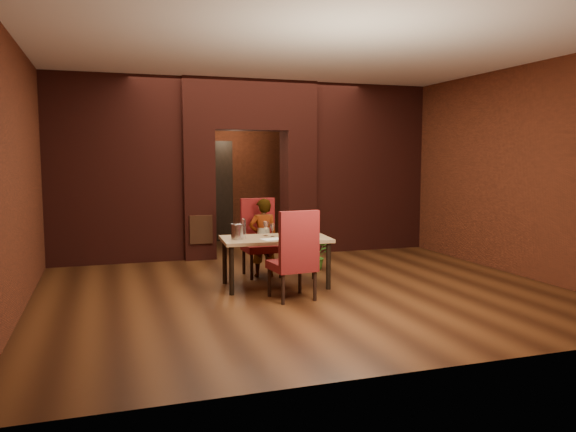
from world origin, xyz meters
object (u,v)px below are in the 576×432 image
at_px(person_seated, 263,238).
at_px(chair_near, 292,254).
at_px(wine_glass_a, 266,229).
at_px(potted_plant, 316,256).
at_px(wine_bucket, 237,232).
at_px(chair_far, 262,238).
at_px(wine_glass_b, 272,230).
at_px(dining_table, 275,262).
at_px(wine_glass_c, 283,229).
at_px(water_bottle, 244,228).

bearing_deg(person_seated, chair_near, 94.49).
bearing_deg(wine_glass_a, potted_plant, 36.37).
bearing_deg(chair_near, wine_bucket, -58.74).
bearing_deg(wine_glass_a, chair_far, 80.65).
bearing_deg(wine_glass_b, wine_glass_a, 126.88).
bearing_deg(wine_bucket, person_seated, 51.12).
bearing_deg(dining_table, wine_glass_c, 11.60).
distance_m(dining_table, wine_glass_c, 0.48).
relative_size(chair_near, wine_glass_c, 5.07).
height_order(dining_table, wine_bucket, wine_bucket).
distance_m(chair_far, wine_glass_c, 0.76).
relative_size(dining_table, potted_plant, 3.43).
bearing_deg(dining_table, potted_plant, 48.77).
relative_size(chair_near, wine_bucket, 5.58).
height_order(dining_table, chair_far, chair_far).
height_order(person_seated, wine_glass_b, person_seated).
height_order(dining_table, wine_glass_c, wine_glass_c).
relative_size(dining_table, person_seated, 1.24).
bearing_deg(water_bottle, potted_plant, 33.25).
height_order(chair_far, wine_glass_a, chair_far).
distance_m(dining_table, wine_glass_b, 0.45).
distance_m(chair_near, person_seated, 1.42).
bearing_deg(wine_glass_a, chair_near, -84.74).
bearing_deg(dining_table, wine_bucket, -174.78).
relative_size(water_bottle, potted_plant, 0.65).
relative_size(chair_far, person_seated, 0.99).
height_order(wine_bucket, potted_plant, wine_bucket).
xyz_separation_m(chair_far, wine_glass_a, (-0.09, -0.55, 0.21)).
height_order(chair_far, water_bottle, chair_far).
relative_size(wine_bucket, potted_plant, 0.48).
bearing_deg(dining_table, chair_far, 93.82).
bearing_deg(chair_near, water_bottle, -65.41).
distance_m(wine_glass_c, water_bottle, 0.57).
height_order(dining_table, potted_plant, dining_table).
bearing_deg(chair_far, wine_bucket, -127.88).
height_order(wine_glass_a, wine_glass_c, wine_glass_c).
height_order(chair_near, person_seated, person_seated).
bearing_deg(wine_glass_c, wine_glass_a, 141.22).
distance_m(dining_table, wine_glass_a, 0.49).
relative_size(dining_table, wine_bucket, 7.19).
distance_m(chair_far, chair_near, 1.46).
bearing_deg(wine_glass_b, chair_near, -88.94).
bearing_deg(person_seated, water_bottle, 60.08).
xyz_separation_m(chair_far, chair_near, (-0.01, -1.46, -0.01)).
bearing_deg(chair_near, wine_glass_a, -90.79).
bearing_deg(wine_glass_c, dining_table, -172.69).
relative_size(wine_glass_a, potted_plant, 0.47).
height_order(chair_far, potted_plant, chair_far).
bearing_deg(wine_bucket, water_bottle, 21.16).
xyz_separation_m(dining_table, wine_bucket, (-0.55, -0.01, 0.45)).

